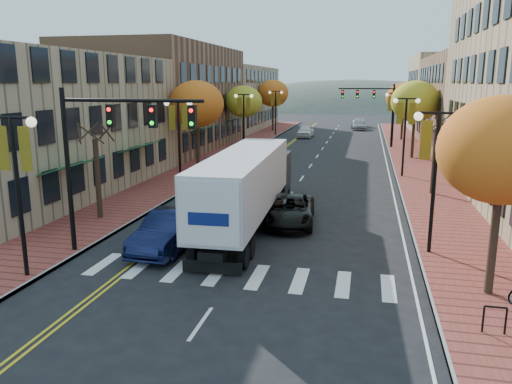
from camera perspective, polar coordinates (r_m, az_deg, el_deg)
The scene contains 31 objects.
ground at distance 17.54m, azimuth -4.20°, elevation -11.84°, with size 200.00×200.00×0.00m, color black.
sidewalk_left at distance 50.22m, azimuth -3.46°, elevation 4.27°, with size 4.00×85.00×0.15m, color brown.
sidewalk_right at distance 48.51m, azimuth 17.49°, elevation 3.42°, with size 4.00×85.00×0.15m, color brown.
building_left_near at distance 35.74m, azimuth -25.10°, elevation 6.95°, with size 12.00×22.00×9.00m, color #9E8966.
building_left_mid at distance 55.71m, azimuth -10.60°, elevation 10.49°, with size 12.00×24.00×11.00m, color brown.
building_left_far at distance 79.35m, azimuth -3.44°, elevation 10.66°, with size 12.00×26.00×9.50m, color #9E8966.
building_right_mid at distance 58.98m, azimuth 26.38°, elevation 9.04°, with size 15.00×24.00×10.00m, color brown.
building_right_far at distance 80.51m, azimuth 22.75°, elevation 10.29°, with size 15.00×20.00×11.00m, color #9E8966.
tree_left_a at distance 27.46m, azimuth -17.64°, elevation 1.46°, with size 0.28×0.28×4.20m.
tree_left_b at distance 41.64m, azimuth -6.80°, elevation 9.94°, with size 4.48×4.48×7.21m.
tree_left_c at distance 57.00m, azimuth -1.43°, elevation 10.29°, with size 4.16×4.16×6.69m.
tree_left_d at distance 74.57m, azimuth 1.95°, elevation 11.21°, with size 4.61×4.61×7.42m.
tree_right_a at distance 17.95m, azimuth 26.41°, elevation 4.27°, with size 4.16×4.16×6.69m.
tree_right_b at distance 33.94m, azimuth 19.70°, elevation 3.32°, with size 0.28×0.28×4.20m.
tree_right_c at distance 49.51m, azimuth 17.75°, elevation 9.84°, with size 4.48×4.48×7.21m.
tree_right_d at distance 65.46m, azimuth 16.54°, elevation 10.27°, with size 4.35×4.35×7.00m.
lamp_left_a at distance 19.76m, azimuth -25.77°, elevation 2.73°, with size 1.96×0.36×6.05m.
lamp_left_b at distance 33.70m, azimuth -8.82°, elevation 7.35°, with size 1.96×0.36×6.05m.
lamp_left_c at distance 50.85m, azimuth -1.41°, elevation 9.17°, with size 1.96×0.36×6.05m.
lamp_left_d at distance 68.44m, azimuth 2.26°, elevation 10.00°, with size 1.96×0.36×6.05m.
lamp_right_a at distance 21.68m, azimuth 19.91°, elevation 3.99°, with size 1.96×0.36×6.05m.
lamp_right_b at distance 39.50m, azimuth 16.70°, elevation 7.71°, with size 1.96×0.36×6.05m.
lamp_right_c at distance 57.44m, azimuth 15.48°, elevation 9.10°, with size 1.96×0.36×6.05m.
traffic_mast_near at distance 21.04m, azimuth -16.53°, elevation 5.71°, with size 6.10×0.35×7.00m.
traffic_mast_far at distance 57.34m, azimuth 13.47°, elevation 9.84°, with size 6.10×0.34×7.00m.
semi_truck at distance 25.46m, azimuth -0.76°, elevation 1.26°, with size 2.97×15.57×3.88m.
navy_sedan at distance 22.21m, azimuth -9.85°, elevation -4.37°, with size 1.80×5.15×1.70m, color #0D1335.
black_suv at distance 25.80m, azimuth 3.87°, elevation -2.09°, with size 2.45×5.31×1.48m, color black.
car_far_white at distance 67.00m, azimuth 5.66°, elevation 6.92°, with size 1.91×4.76×1.62m, color silver.
car_far_silver at distance 79.52m, azimuth 11.59°, elevation 7.54°, with size 2.06×5.07×1.47m, color #97979E.
car_far_oncoming at distance 84.83m, azimuth 11.72°, elevation 7.79°, with size 1.46×4.19×1.38m, color #B1B1B9.
Camera 1 is at (4.67, -15.29, 7.21)m, focal length 35.00 mm.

